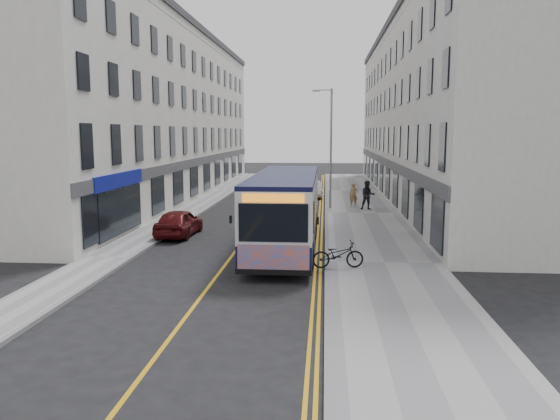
% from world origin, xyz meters
% --- Properties ---
extents(ground, '(140.00, 140.00, 0.00)m').
position_xyz_m(ground, '(0.00, 0.00, 0.00)').
color(ground, black).
rests_on(ground, ground).
extents(pavement_east, '(4.50, 64.00, 0.12)m').
position_xyz_m(pavement_east, '(6.25, 12.00, 0.06)').
color(pavement_east, gray).
rests_on(pavement_east, ground).
extents(pavement_west, '(2.00, 64.00, 0.12)m').
position_xyz_m(pavement_west, '(-5.00, 12.00, 0.06)').
color(pavement_west, gray).
rests_on(pavement_west, ground).
extents(kerb_east, '(0.18, 64.00, 0.13)m').
position_xyz_m(kerb_east, '(4.00, 12.00, 0.07)').
color(kerb_east, slate).
rests_on(kerb_east, ground).
extents(kerb_west, '(0.18, 64.00, 0.13)m').
position_xyz_m(kerb_west, '(-4.00, 12.00, 0.07)').
color(kerb_west, slate).
rests_on(kerb_west, ground).
extents(road_centre_line, '(0.12, 64.00, 0.01)m').
position_xyz_m(road_centre_line, '(0.00, 12.00, 0.00)').
color(road_centre_line, '#CA9311').
rests_on(road_centre_line, ground).
extents(road_dbl_yellow_inner, '(0.10, 64.00, 0.01)m').
position_xyz_m(road_dbl_yellow_inner, '(3.55, 12.00, 0.00)').
color(road_dbl_yellow_inner, '#CA9311').
rests_on(road_dbl_yellow_inner, ground).
extents(road_dbl_yellow_outer, '(0.10, 64.00, 0.01)m').
position_xyz_m(road_dbl_yellow_outer, '(3.75, 12.00, 0.00)').
color(road_dbl_yellow_outer, '#CA9311').
rests_on(road_dbl_yellow_outer, ground).
extents(terrace_east, '(6.00, 46.00, 13.00)m').
position_xyz_m(terrace_east, '(11.50, 21.00, 6.50)').
color(terrace_east, silver).
rests_on(terrace_east, ground).
extents(terrace_west, '(6.00, 46.00, 13.00)m').
position_xyz_m(terrace_west, '(-9.00, 21.00, 6.50)').
color(terrace_west, silver).
rests_on(terrace_west, ground).
extents(streetlamp, '(1.32, 0.18, 8.00)m').
position_xyz_m(streetlamp, '(4.17, 14.00, 4.38)').
color(streetlamp, '#93969B').
rests_on(streetlamp, ground).
extents(city_bus, '(2.70, 11.58, 3.37)m').
position_xyz_m(city_bus, '(2.16, 1.47, 1.84)').
color(city_bus, black).
rests_on(city_bus, ground).
extents(bicycle, '(2.03, 0.99, 1.02)m').
position_xyz_m(bicycle, '(4.40, -2.28, 0.63)').
color(bicycle, black).
rests_on(bicycle, pavement_east).
extents(pedestrian_near, '(0.62, 0.44, 1.59)m').
position_xyz_m(pedestrian_near, '(5.85, 14.97, 0.91)').
color(pedestrian_near, '#966E44').
rests_on(pedestrian_near, pavement_east).
extents(pedestrian_far, '(0.94, 0.74, 1.91)m').
position_xyz_m(pedestrian_far, '(6.69, 13.48, 1.07)').
color(pedestrian_far, black).
rests_on(pedestrian_far, pavement_east).
extents(car_white, '(1.78, 4.01, 1.28)m').
position_xyz_m(car_white, '(2.86, 21.14, 0.64)').
color(car_white, silver).
rests_on(car_white, ground).
extents(car_maroon, '(1.80, 4.12, 1.38)m').
position_xyz_m(car_maroon, '(-3.40, 4.08, 0.69)').
color(car_maroon, '#500D0F').
rests_on(car_maroon, ground).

